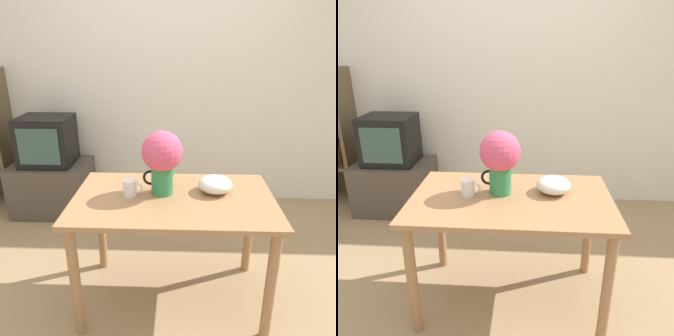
% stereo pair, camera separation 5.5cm
% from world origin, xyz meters
% --- Properties ---
extents(ground_plane, '(12.00, 12.00, 0.00)m').
position_xyz_m(ground_plane, '(0.00, 0.00, 0.00)').
color(ground_plane, '#9E7F5B').
extents(wall_back, '(8.00, 0.05, 2.60)m').
position_xyz_m(wall_back, '(0.00, 1.64, 1.30)').
color(wall_back, silver).
rests_on(wall_back, ground_plane).
extents(table, '(1.19, 0.73, 0.74)m').
position_xyz_m(table, '(0.05, 0.07, 0.62)').
color(table, '#A3754C').
rests_on(table, ground_plane).
extents(flower_vase, '(0.24, 0.24, 0.39)m').
position_xyz_m(flower_vase, '(-0.02, 0.12, 0.97)').
color(flower_vase, '#2D844C').
rests_on(flower_vase, table).
extents(coffee_mug, '(0.12, 0.08, 0.10)m').
position_xyz_m(coffee_mug, '(-0.21, 0.08, 0.79)').
color(coffee_mug, white).
rests_on(coffee_mug, table).
extents(white_bowl, '(0.21, 0.21, 0.10)m').
position_xyz_m(white_bowl, '(0.30, 0.15, 0.80)').
color(white_bowl, silver).
rests_on(white_bowl, table).
extents(tv_stand, '(0.73, 0.52, 0.50)m').
position_xyz_m(tv_stand, '(-1.18, 1.26, 0.25)').
color(tv_stand, '#4C4238').
rests_on(tv_stand, ground_plane).
extents(tv_set, '(0.48, 0.41, 0.46)m').
position_xyz_m(tv_set, '(-1.18, 1.25, 0.73)').
color(tv_set, black).
rests_on(tv_set, tv_stand).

